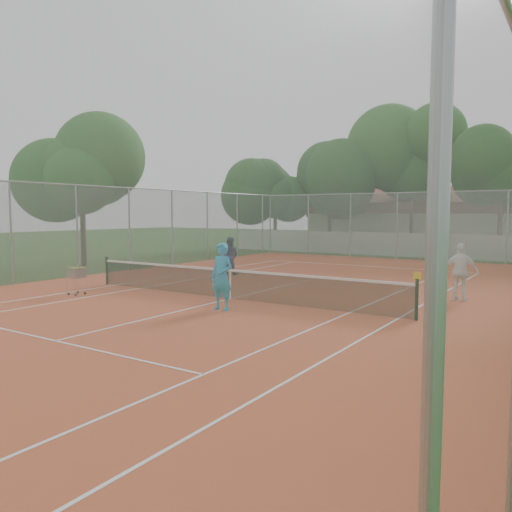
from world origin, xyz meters
The scene contains 12 objects.
ground centered at (0.00, 0.00, 0.00)m, with size 120.00×120.00×0.00m, color #193B10.
court_pad centered at (0.00, 0.00, 0.01)m, with size 18.00×34.00×0.02m, color #C24625.
court_lines centered at (0.00, 0.00, 0.02)m, with size 10.98×23.78×0.01m, color white.
tennis_net centered at (0.00, 0.00, 0.51)m, with size 11.88×0.10×0.98m, color black.
perimeter_fence centered at (0.00, 0.00, 2.00)m, with size 18.00×34.00×4.00m, color slate.
boundary_wall centered at (0.00, 19.00, 0.75)m, with size 26.00×0.30×1.50m, color white.
clubhouse centered at (-2.00, 29.00, 2.20)m, with size 16.40×9.00×4.40m, color beige.
tropical_trees centered at (0.00, 22.00, 5.00)m, with size 29.00×19.00×10.00m, color #10340D.
player_near centered at (0.90, -1.64, 0.98)m, with size 0.70×0.46×1.92m, color #1896D1.
player_far_left centered at (-3.82, 5.15, 0.87)m, with size 0.83×0.64×1.70m, color #241747.
player_far_right centered at (6.27, 3.69, 0.93)m, with size 1.07×0.45×1.82m, color white.
ball_hopper centered at (-4.75, -2.28, 0.53)m, with size 0.49×0.49×1.03m, color silver.
Camera 1 is at (9.44, -12.86, 2.78)m, focal length 35.00 mm.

